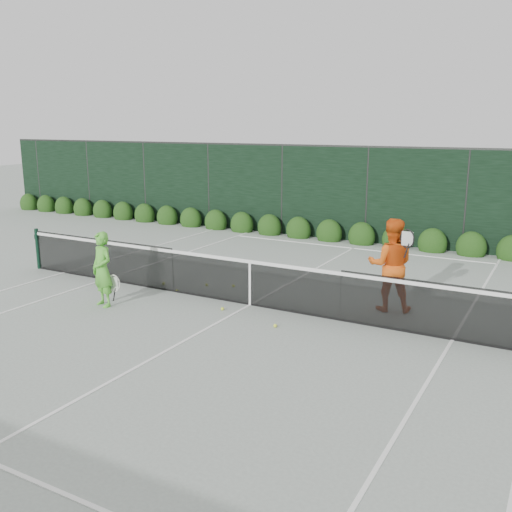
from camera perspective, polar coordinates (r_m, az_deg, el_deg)
The scene contains 8 objects.
ground at distance 12.05m, azimuth -0.60°, elevation -4.93°, with size 80.00×80.00×0.00m, color gray.
tennis_net at distance 11.91m, azimuth -0.71°, elevation -2.48°, with size 12.90×0.10×1.07m.
player_woman at distance 12.22m, azimuth -15.11°, elevation -1.31°, with size 0.68×0.52×1.57m.
player_man at distance 11.82m, azimuth 13.32°, elevation -0.86°, with size 1.10×0.97×1.90m.
court_lines at distance 12.05m, azimuth -0.60°, elevation -4.90°, with size 11.03×23.83×0.01m.
windscreen_fence at distance 9.47m, azimuth -8.77°, elevation -0.60°, with size 32.00×21.07×3.06m.
hedge_row at distance 18.36m, azimuth 10.51°, elevation 1.91°, with size 31.66×0.65×0.94m.
tennis_balls at distance 12.65m, azimuth -4.55°, elevation -3.93°, with size 3.72×1.99×0.07m.
Camera 1 is at (5.67, -9.95, 3.74)m, focal length 40.00 mm.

